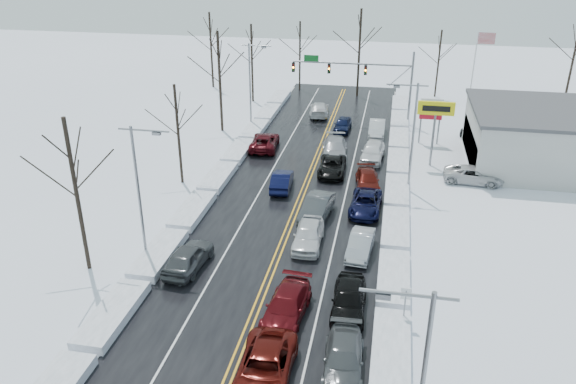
% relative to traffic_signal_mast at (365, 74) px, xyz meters
% --- Properties ---
extents(ground, '(160.00, 160.00, 0.00)m').
position_rel_traffic_signal_mast_xyz_m(ground, '(-3.45, -27.99, -5.48)').
color(ground, white).
rests_on(ground, ground).
extents(road_surface, '(14.00, 84.00, 0.01)m').
position_rel_traffic_signal_mast_xyz_m(road_surface, '(-3.45, -25.99, -5.47)').
color(road_surface, black).
rests_on(road_surface, ground).
extents(snow_bank_left, '(1.92, 72.00, 0.57)m').
position_rel_traffic_signal_mast_xyz_m(snow_bank_left, '(-11.05, -25.99, -5.48)').
color(snow_bank_left, white).
rests_on(snow_bank_left, ground).
extents(snow_bank_right, '(1.92, 72.00, 0.57)m').
position_rel_traffic_signal_mast_xyz_m(snow_bank_right, '(4.15, -25.99, -5.48)').
color(snow_bank_right, white).
rests_on(snow_bank_right, ground).
extents(traffic_signal_mast, '(13.28, 0.39, 8.00)m').
position_rel_traffic_signal_mast_xyz_m(traffic_signal_mast, '(0.00, 0.00, 0.00)').
color(traffic_signal_mast, slate).
rests_on(traffic_signal_mast, ground).
extents(tires_plus_sign, '(3.20, 0.34, 6.00)m').
position_rel_traffic_signal_mast_xyz_m(tires_plus_sign, '(7.05, -12.00, -0.49)').
color(tires_plus_sign, slate).
rests_on(tires_plus_sign, ground).
extents(used_vehicles_sign, '(2.20, 0.22, 4.65)m').
position_rel_traffic_signal_mast_xyz_m(used_vehicles_sign, '(7.05, -5.99, -2.16)').
color(used_vehicles_sign, slate).
rests_on(used_vehicles_sign, ground).
extents(speed_limit_sign, '(0.55, 0.09, 2.35)m').
position_rel_traffic_signal_mast_xyz_m(speed_limit_sign, '(4.75, -35.99, -3.84)').
color(speed_limit_sign, slate).
rests_on(speed_limit_sign, ground).
extents(flagpole, '(1.87, 1.20, 10.00)m').
position_rel_traffic_signal_mast_xyz_m(flagpole, '(11.72, 2.01, 0.45)').
color(flagpole, silver).
rests_on(flagpole, ground).
extents(streetlight_se, '(3.20, 0.25, 9.00)m').
position_rel_traffic_signal_mast_xyz_m(streetlight_se, '(4.85, -45.99, -0.17)').
color(streetlight_se, slate).
rests_on(streetlight_se, ground).
extents(streetlight_ne, '(3.20, 0.25, 9.00)m').
position_rel_traffic_signal_mast_xyz_m(streetlight_ne, '(4.85, -17.99, -0.17)').
color(streetlight_ne, slate).
rests_on(streetlight_ne, ground).
extents(streetlight_sw, '(3.20, 0.25, 9.00)m').
position_rel_traffic_signal_mast_xyz_m(streetlight_sw, '(-11.74, -31.99, -0.17)').
color(streetlight_sw, slate).
rests_on(streetlight_sw, ground).
extents(streetlight_nw, '(3.20, 0.25, 9.00)m').
position_rel_traffic_signal_mast_xyz_m(streetlight_nw, '(-11.74, -3.99, -0.17)').
color(streetlight_nw, slate).
rests_on(streetlight_nw, ground).
extents(tree_left_b, '(4.00, 4.00, 10.00)m').
position_rel_traffic_signal_mast_xyz_m(tree_left_b, '(-14.95, -33.99, 1.51)').
color(tree_left_b, '#2D231C').
rests_on(tree_left_b, ground).
extents(tree_left_c, '(3.40, 3.40, 8.50)m').
position_rel_traffic_signal_mast_xyz_m(tree_left_c, '(-13.95, -19.99, 0.46)').
color(tree_left_c, '#2D231C').
rests_on(tree_left_c, ground).
extents(tree_left_d, '(4.20, 4.20, 10.50)m').
position_rel_traffic_signal_mast_xyz_m(tree_left_d, '(-14.65, -5.99, 1.86)').
color(tree_left_d, '#2D231C').
rests_on(tree_left_d, ground).
extents(tree_left_e, '(3.80, 3.80, 9.50)m').
position_rel_traffic_signal_mast_xyz_m(tree_left_e, '(-14.25, 6.01, 1.16)').
color(tree_left_e, '#2D231C').
rests_on(tree_left_e, ground).
extents(tree_far_a, '(4.00, 4.00, 10.00)m').
position_rel_traffic_signal_mast_xyz_m(tree_far_a, '(-21.45, 12.01, 1.51)').
color(tree_far_a, '#2D231C').
rests_on(tree_far_a, ground).
extents(tree_far_b, '(3.60, 3.60, 9.00)m').
position_rel_traffic_signal_mast_xyz_m(tree_far_b, '(-9.45, 13.01, 0.81)').
color(tree_far_b, '#2D231C').
rests_on(tree_far_b, ground).
extents(tree_far_c, '(4.40, 4.40, 11.00)m').
position_rel_traffic_signal_mast_xyz_m(tree_far_c, '(-1.45, 11.01, 2.21)').
color(tree_far_c, '#2D231C').
rests_on(tree_far_c, ground).
extents(tree_far_d, '(3.40, 3.40, 8.50)m').
position_rel_traffic_signal_mast_xyz_m(tree_far_d, '(8.55, 12.51, 0.46)').
color(tree_far_d, '#2D231C').
rests_on(tree_far_d, ground).
extents(queued_car_2, '(2.71, 5.62, 1.54)m').
position_rel_traffic_signal_mast_xyz_m(queued_car_2, '(-1.69, -41.60, -5.48)').
color(queued_car_2, '#4C0E0A').
rests_on(queued_car_2, ground).
extents(queued_car_3, '(2.47, 5.27, 1.49)m').
position_rel_traffic_signal_mast_xyz_m(queued_car_3, '(-1.62, -36.60, -5.48)').
color(queued_car_3, '#4E0A0E').
rests_on(queued_car_3, ground).
extents(queued_car_4, '(1.99, 4.73, 1.60)m').
position_rel_traffic_signal_mast_xyz_m(queued_car_4, '(-1.68, -28.50, -5.48)').
color(queued_car_4, white).
rests_on(queued_car_4, ground).
extents(queued_car_5, '(2.31, 5.13, 1.64)m').
position_rel_traffic_signal_mast_xyz_m(queued_car_5, '(-1.70, -24.38, -5.48)').
color(queued_car_5, '#3D4042').
rests_on(queued_car_5, ground).
extents(queued_car_6, '(2.47, 5.07, 1.39)m').
position_rel_traffic_signal_mast_xyz_m(queued_car_6, '(-1.57, -15.65, -5.48)').
color(queued_car_6, black).
rests_on(queued_car_6, ground).
extents(queued_car_7, '(2.88, 5.89, 1.65)m').
position_rel_traffic_signal_mast_xyz_m(queued_car_7, '(-1.82, -11.57, -5.48)').
color(queued_car_7, '#9D9EA4').
rests_on(queued_car_7, ground).
extents(queued_car_8, '(1.82, 4.16, 1.40)m').
position_rel_traffic_signal_mast_xyz_m(queued_car_8, '(-1.86, -3.67, -5.48)').
color(queued_car_8, black).
rests_on(queued_car_8, ground).
extents(queued_car_11, '(2.16, 4.85, 1.38)m').
position_rel_traffic_signal_mast_xyz_m(queued_car_11, '(1.89, -40.14, -5.48)').
color(queued_car_11, '#46494C').
rests_on(queued_car_11, ground).
extents(queued_car_12, '(2.00, 4.75, 1.60)m').
position_rel_traffic_signal_mast_xyz_m(queued_car_12, '(1.71, -35.35, -5.48)').
color(queued_car_12, black).
rests_on(queued_car_12, ground).
extents(queued_car_13, '(1.80, 4.30, 1.38)m').
position_rel_traffic_signal_mast_xyz_m(queued_car_13, '(1.90, -28.99, -5.48)').
color(queued_car_13, '#A8AAB0').
rests_on(queued_car_13, ground).
extents(queued_car_14, '(2.47, 5.05, 1.38)m').
position_rel_traffic_signal_mast_xyz_m(queued_car_14, '(1.83, -22.61, -5.48)').
color(queued_car_14, black).
rests_on(queued_car_14, ground).
extents(queued_car_15, '(2.47, 4.81, 1.34)m').
position_rel_traffic_signal_mast_xyz_m(queued_car_15, '(1.70, -18.12, -5.48)').
color(queued_car_15, '#4D0F0A').
rests_on(queued_car_15, ground).
extents(queued_car_16, '(2.35, 5.08, 1.69)m').
position_rel_traffic_signal_mast_xyz_m(queued_car_16, '(1.76, -11.78, -5.48)').
color(queued_car_16, white).
rests_on(queued_car_16, ground).
extents(queued_car_17, '(1.65, 4.65, 1.53)m').
position_rel_traffic_signal_mast_xyz_m(queued_car_17, '(1.83, -4.40, -5.48)').
color(queued_car_17, silver).
rests_on(queued_car_17, ground).
extents(oncoming_car_0, '(1.87, 4.53, 1.46)m').
position_rel_traffic_signal_mast_xyz_m(oncoming_car_0, '(-5.30, -19.65, -5.48)').
color(oncoming_car_0, black).
rests_on(oncoming_car_0, ground).
extents(oncoming_car_1, '(2.93, 5.61, 1.51)m').
position_rel_traffic_signal_mast_xyz_m(oncoming_car_1, '(-8.87, -10.64, -5.48)').
color(oncoming_car_1, '#48090F').
rests_on(oncoming_car_1, ground).
extents(oncoming_car_2, '(2.67, 5.45, 1.53)m').
position_rel_traffic_signal_mast_xyz_m(oncoming_car_2, '(-5.14, 1.54, -5.48)').
color(oncoming_car_2, silver).
rests_on(oncoming_car_2, ground).
extents(oncoming_car_3, '(2.31, 4.89, 1.62)m').
position_rel_traffic_signal_mast_xyz_m(oncoming_car_3, '(-8.68, -32.81, -5.48)').
color(oncoming_car_3, '#434648').
rests_on(oncoming_car_3, ground).
extents(parked_car_0, '(5.23, 2.77, 1.40)m').
position_rel_traffic_signal_mast_xyz_m(parked_car_0, '(10.53, -15.36, -5.48)').
color(parked_car_0, silver).
rests_on(parked_car_0, ground).
extents(parked_car_1, '(2.19, 4.88, 1.39)m').
position_rel_traffic_signal_mast_xyz_m(parked_car_1, '(13.54, -13.18, -5.48)').
color(parked_car_1, '#424648').
rests_on(parked_car_1, ground).
extents(parked_car_2, '(2.30, 4.84, 1.60)m').
position_rel_traffic_signal_mast_xyz_m(parked_car_2, '(11.49, -4.86, -5.48)').
color(parked_car_2, black).
rests_on(parked_car_2, ground).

